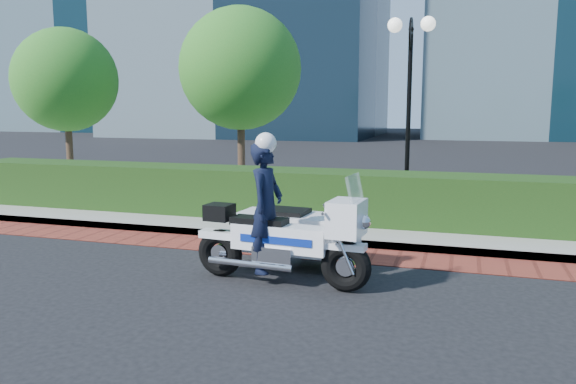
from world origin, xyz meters
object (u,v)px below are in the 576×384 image
(lamppost, at_px, (410,83))
(tree_a, at_px, (66,80))
(police_motorcycle, at_px, (283,227))
(tree_b, at_px, (240,69))

(lamppost, relative_size, tree_a, 0.92)
(police_motorcycle, bearing_deg, tree_b, 121.54)
(lamppost, height_order, tree_b, tree_b)
(police_motorcycle, bearing_deg, tree_a, 148.44)
(tree_a, bearing_deg, police_motorcycle, -36.25)
(tree_a, distance_m, tree_b, 5.50)
(tree_b, bearing_deg, lamppost, -16.11)
(tree_a, bearing_deg, lamppost, -7.41)
(lamppost, distance_m, tree_a, 10.09)
(tree_a, xyz_separation_m, tree_b, (5.50, 0.00, 0.21))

